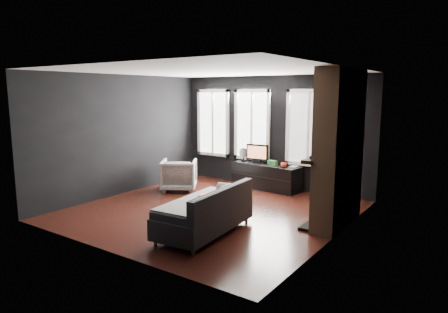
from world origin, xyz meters
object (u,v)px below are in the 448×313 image
Objects in this scene: media_console at (266,176)px; book at (290,162)px; mug at (284,164)px; armchair at (179,173)px; mantel_vase at (334,147)px; sofa at (205,209)px; monitor at (257,152)px.

book reaches higher than media_console.
book reaches higher than mug.
armchair is 3.78m from mantel_vase.
media_console is at bearing -178.63° from book.
sofa is 1.08× the size of media_console.
media_console is at bearing -174.13° from armchair.
mug reaches higher than media_console.
book is (-0.05, 3.33, 0.30)m from sofa.
monitor is 0.86m from mug.
mantel_vase reaches higher than book.
mug is (0.82, -0.19, -0.19)m from monitor.
book is (0.62, 0.01, 0.41)m from media_console.
monitor reaches higher than book.
book is at bearing 86.16° from sofa.
media_console is (1.61, 1.34, -0.11)m from armchair.
book is 1.24× the size of mantel_vase.
sofa is 2.70m from mantel_vase.
sofa is at bearing 105.26° from armchair.
mantel_vase is (2.05, -1.19, 1.01)m from media_console.
mantel_vase is (1.39, 2.12, 0.91)m from sofa.
armchair is 4.65× the size of mantel_vase.
mug is (-0.15, 3.19, 0.26)m from sofa.
sofa is at bearing -80.07° from monitor.
sofa is at bearing -71.56° from media_console.
armchair is 3.75× the size of book.
armchair is at bearing -139.04° from monitor.
book is at bearing 55.61° from mug.
mug is 0.18m from book.
mug is at bearing 87.92° from sofa.
book is (0.92, -0.05, -0.15)m from monitor.
sofa is at bearing -87.33° from mug.
book is at bearing 177.44° from armchair.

